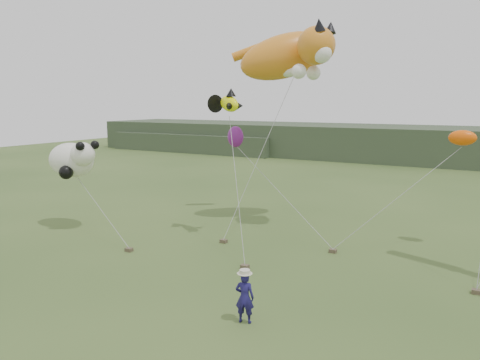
# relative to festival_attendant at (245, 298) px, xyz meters

# --- Properties ---
(ground) EXTENTS (120.00, 120.00, 0.00)m
(ground) POSITION_rel_festival_attendant_xyz_m (-1.16, 1.21, -0.83)
(ground) COLOR #385123
(ground) RESTS_ON ground
(headland) EXTENTS (90.00, 13.00, 4.00)m
(headland) POSITION_rel_festival_attendant_xyz_m (-4.27, 45.90, 1.09)
(headland) COLOR #2D3D28
(headland) RESTS_ON ground
(festival_attendant) EXTENTS (0.69, 0.54, 1.66)m
(festival_attendant) POSITION_rel_festival_attendant_xyz_m (0.00, 0.00, 0.00)
(festival_attendant) COLOR #1B1552
(festival_attendant) RESTS_ON ground
(sandbag_anchors) EXTENTS (14.79, 4.78, 0.17)m
(sandbag_anchors) POSITION_rel_festival_attendant_xyz_m (-1.80, 5.80, -0.75)
(sandbag_anchors) COLOR brown
(sandbag_anchors) RESTS_ON ground
(cat_kite) EXTENTS (7.05, 5.40, 3.70)m
(cat_kite) POSITION_rel_festival_attendant_xyz_m (-3.78, 12.20, 8.65)
(cat_kite) COLOR orange
(cat_kite) RESTS_ON ground
(fish_kite) EXTENTS (2.58, 1.67, 1.27)m
(fish_kite) POSITION_rel_festival_attendant_xyz_m (-5.75, 8.16, 6.03)
(fish_kite) COLOR #F0F907
(fish_kite) RESTS_ON ground
(panda_kite) EXTENTS (3.36, 2.17, 2.09)m
(panda_kite) POSITION_rel_festival_attendant_xyz_m (-13.71, 5.41, 2.98)
(panda_kite) COLOR white
(panda_kite) RESTS_ON ground
(misc_kites) EXTENTS (13.60, 1.05, 1.43)m
(misc_kites) POSITION_rel_festival_attendant_xyz_m (-2.33, 12.17, 4.18)
(misc_kites) COLOR #F55606
(misc_kites) RESTS_ON ground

